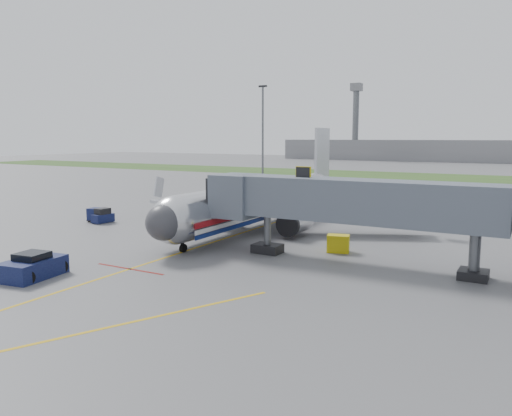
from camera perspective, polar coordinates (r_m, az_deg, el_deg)
The scene contains 16 objects.
ground at distance 38.73m, azimuth -10.13°, elevation -5.54°, with size 400.00×400.00×0.00m, color #565659.
grass_strip at distance 121.68m, azimuth 17.96°, elevation 3.45°, with size 300.00×25.00×0.01m, color #2D4C1E.
apron_markings at distance 33.56m, azimuth -18.27°, elevation -7.95°, with size 21.52×50.00×0.01m.
airliner at distance 50.73m, azimuth 0.81°, elevation 0.85°, with size 32.10×35.67×10.25m.
jet_bridge at distance 36.03m, azimuth 11.00°, elevation 0.65°, with size 25.30×4.00×6.90m.
light_mast_left at distance 112.77m, azimuth 0.77°, elevation 8.98°, with size 2.00×0.44×20.40m.
distant_terminal at distance 201.89m, azimuth 19.83°, elevation 6.19°, with size 120.00×14.00×8.00m, color slate.
control_tower at distance 204.41m, azimuth 11.32°, elevation 10.27°, with size 4.00×4.00×30.00m.
pushback_tug at distance 35.66m, azimuth -24.16°, elevation -6.17°, with size 2.99×4.29×1.66m.
baggage_tug at distance 55.55m, azimuth -17.10°, elevation -0.91°, with size 1.36×2.33×1.56m.
baggage_cart_a at distance 53.79m, azimuth -7.12°, elevation -0.70°, with size 1.99×1.99×1.72m.
baggage_cart_b at distance 56.50m, azimuth -17.87°, elevation -0.74°, with size 1.57×1.57×1.48m.
baggage_cart_c at distance 56.47m, azimuth -7.01°, elevation -0.37°, with size 1.79×1.79×1.55m.
belt_loader at distance 53.16m, azimuth -7.04°, elevation -1.15°, with size 1.65×4.64×2.24m.
ground_power_cart at distance 40.15m, azimuth 9.38°, elevation -4.04°, with size 1.97×1.57×1.38m.
ramp_worker at distance 53.50m, azimuth -8.27°, elevation -0.88°, with size 0.57×0.37×1.56m, color #8FE81B.
Camera 1 is at (24.11, -28.92, 9.05)m, focal length 35.00 mm.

